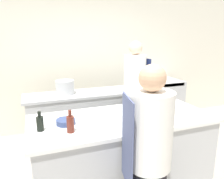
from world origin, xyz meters
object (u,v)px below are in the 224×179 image
object	(u,v)px
chef_at_prep_near	(148,159)
bottle_cooking_oil	(40,123)
bowl_ceramic_blue	(93,125)
stockpot	(65,87)
oven_range	(159,101)
bowl_prep_small	(140,112)
bottle_olive_oil	(166,107)
bottle_vinegar	(70,124)
bowl_mixing_large	(66,122)
bottle_wine	(129,121)
chef_at_stove	(134,99)

from	to	relation	value
chef_at_prep_near	bottle_cooking_oil	size ratio (longest dim) A/B	8.11
bowl_ceramic_blue	stockpot	xyz separation A→B (m)	(-0.06, 1.44, 0.08)
oven_range	bowl_ceramic_blue	world-z (taller)	bowl_ceramic_blue
oven_range	bowl_prep_small	bearing A→B (deg)	-129.10
bottle_cooking_oil	bowl_prep_small	size ratio (longest dim) A/B	1.02
bottle_olive_oil	oven_range	bearing A→B (deg)	58.72
bottle_vinegar	bowl_mixing_large	world-z (taller)	bottle_vinegar
bottle_olive_oil	bottle_cooking_oil	xyz separation A→B (m)	(-1.40, 0.08, -0.03)
chef_at_prep_near	stockpot	size ratio (longest dim) A/B	5.55
bowl_mixing_large	stockpot	bearing A→B (deg)	81.47
oven_range	bottle_wine	size ratio (longest dim) A/B	3.65
chef_at_stove	oven_range	bearing A→B (deg)	123.59
bowl_mixing_large	oven_range	bearing A→B (deg)	36.93
bottle_vinegar	bottle_olive_oil	bearing A→B (deg)	3.10
chef_at_stove	bottle_olive_oil	xyz separation A→B (m)	(-0.02, -0.85, 0.14)
bottle_olive_oil	bowl_ceramic_blue	world-z (taller)	bottle_olive_oil
bowl_mixing_large	stockpot	distance (m)	1.28
chef_at_prep_near	bowl_prep_small	distance (m)	0.80
oven_range	bowl_prep_small	distance (m)	2.25
bottle_olive_oil	bowl_ceramic_blue	bearing A→B (deg)	-178.36
chef_at_prep_near	chef_at_stove	xyz separation A→B (m)	(0.57, 1.43, 0.09)
bottle_vinegar	bottle_wine	distance (m)	0.57
bowl_prep_small	stockpot	size ratio (longest dim) A/B	0.67
bowl_ceramic_blue	stockpot	distance (m)	1.45
chef_at_stove	bottle_wine	bearing A→B (deg)	-37.34
bottle_olive_oil	bowl_mixing_large	world-z (taller)	bottle_olive_oil
bowl_mixing_large	bottle_vinegar	bearing A→B (deg)	-86.43
bottle_olive_oil	chef_at_prep_near	bearing A→B (deg)	-133.55
bottle_cooking_oil	bowl_mixing_large	size ratio (longest dim) A/B	1.00
bottle_wine	stockpot	xyz separation A→B (m)	(-0.37, 1.66, 0.01)
bowl_prep_small	bowl_mixing_large	bearing A→B (deg)	179.73
chef_at_prep_near	bowl_ceramic_blue	xyz separation A→B (m)	(-0.34, 0.55, 0.15)
oven_range	chef_at_stove	size ratio (longest dim) A/B	0.53
chef_at_stove	bottle_wine	xyz separation A→B (m)	(-0.60, -1.09, 0.14)
chef_at_stove	bottle_vinegar	world-z (taller)	chef_at_stove
bottle_olive_oil	bottle_vinegar	size ratio (longest dim) A/B	1.22
stockpot	bowl_mixing_large	bearing A→B (deg)	-98.53
chef_at_stove	bottle_olive_oil	world-z (taller)	chef_at_stove
bowl_mixing_large	bowl_ceramic_blue	world-z (taller)	bowl_mixing_large
chef_at_prep_near	bottle_wine	size ratio (longest dim) A/B	6.38
bottle_vinegar	bottle_wine	bearing A→B (deg)	-18.32
chef_at_prep_near	bowl_ceramic_blue	size ratio (longest dim) A/B	7.68
bottle_cooking_oil	bowl_mixing_large	xyz separation A→B (m)	(0.26, 0.08, -0.05)
chef_at_prep_near	bottle_vinegar	xyz separation A→B (m)	(-0.57, 0.52, 0.21)
oven_range	stockpot	size ratio (longest dim) A/B	3.18
oven_range	chef_at_stove	distance (m)	1.56
oven_range	bowl_mixing_large	xyz separation A→B (m)	(-2.26, -1.70, 0.50)
chef_at_prep_near	bowl_mixing_large	xyz separation A→B (m)	(-0.59, 0.73, 0.15)
bottle_cooking_oil	chef_at_prep_near	bearing A→B (deg)	-37.61
bowl_mixing_large	bowl_prep_small	world-z (taller)	bowl_prep_small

